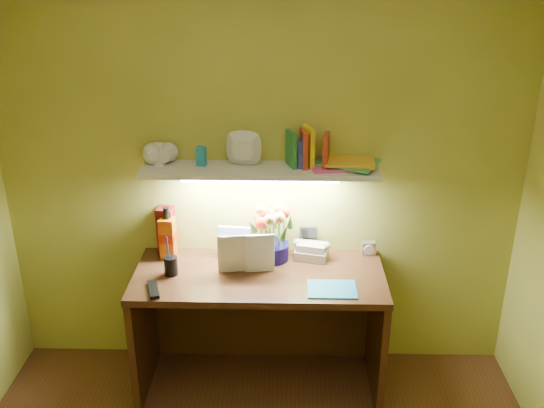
{
  "coord_description": "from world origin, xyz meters",
  "views": [
    {
      "loc": [
        0.15,
        -1.75,
        2.42
      ],
      "look_at": [
        0.07,
        1.35,
        1.11
      ],
      "focal_mm": 40.0,
      "sensor_mm": 36.0,
      "label": 1
    }
  ],
  "objects_px": {
    "telephone": "(312,249)",
    "desk_clock": "(368,248)",
    "flower_bouquet": "(272,232)",
    "whisky_bottle": "(168,233)",
    "desk": "(260,330)"
  },
  "relations": [
    {
      "from": "flower_bouquet",
      "to": "telephone",
      "type": "relative_size",
      "value": 1.88
    },
    {
      "from": "desk",
      "to": "flower_bouquet",
      "type": "relative_size",
      "value": 4.06
    },
    {
      "from": "desk",
      "to": "telephone",
      "type": "distance_m",
      "value": 0.56
    },
    {
      "from": "flower_bouquet",
      "to": "telephone",
      "type": "height_order",
      "value": "flower_bouquet"
    },
    {
      "from": "telephone",
      "to": "whisky_bottle",
      "type": "bearing_deg",
      "value": -165.91
    },
    {
      "from": "telephone",
      "to": "desk_clock",
      "type": "height_order",
      "value": "telephone"
    },
    {
      "from": "telephone",
      "to": "whisky_bottle",
      "type": "relative_size",
      "value": 0.58
    },
    {
      "from": "flower_bouquet",
      "to": "whisky_bottle",
      "type": "distance_m",
      "value": 0.6
    },
    {
      "from": "telephone",
      "to": "flower_bouquet",
      "type": "bearing_deg",
      "value": -162.92
    },
    {
      "from": "desk_clock",
      "to": "whisky_bottle",
      "type": "distance_m",
      "value": 1.18
    },
    {
      "from": "desk",
      "to": "flower_bouquet",
      "type": "distance_m",
      "value": 0.58
    },
    {
      "from": "telephone",
      "to": "whisky_bottle",
      "type": "xyz_separation_m",
      "value": [
        -0.83,
        -0.02,
        0.1
      ]
    },
    {
      "from": "telephone",
      "to": "desk_clock",
      "type": "xyz_separation_m",
      "value": [
        0.34,
        0.05,
        -0.01
      ]
    },
    {
      "from": "flower_bouquet",
      "to": "desk_clock",
      "type": "height_order",
      "value": "flower_bouquet"
    },
    {
      "from": "telephone",
      "to": "desk_clock",
      "type": "distance_m",
      "value": 0.34
    }
  ]
}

